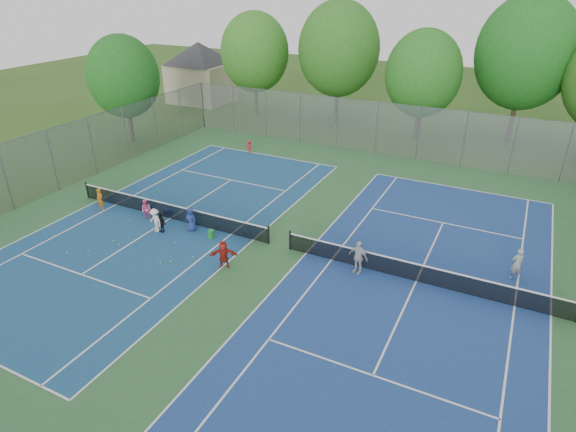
% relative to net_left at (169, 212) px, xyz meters
% --- Properties ---
extents(ground, '(120.00, 120.00, 0.00)m').
position_rel_net_left_xyz_m(ground, '(7.00, 0.00, -0.46)').
color(ground, '#2E5219').
rests_on(ground, ground).
extents(court_pad, '(32.00, 32.00, 0.01)m').
position_rel_net_left_xyz_m(court_pad, '(7.00, 0.00, -0.45)').
color(court_pad, '#2C5E33').
rests_on(court_pad, ground).
extents(court_left, '(10.97, 23.77, 0.01)m').
position_rel_net_left_xyz_m(court_left, '(0.00, 0.00, -0.44)').
color(court_left, navy).
rests_on(court_left, court_pad).
extents(court_right, '(10.97, 23.77, 0.01)m').
position_rel_net_left_xyz_m(court_right, '(14.00, 0.00, -0.44)').
color(court_right, navy).
rests_on(court_right, court_pad).
extents(net_left, '(12.87, 0.10, 0.91)m').
position_rel_net_left_xyz_m(net_left, '(0.00, 0.00, 0.00)').
color(net_left, black).
rests_on(net_left, ground).
extents(net_right, '(12.87, 0.10, 0.91)m').
position_rel_net_left_xyz_m(net_right, '(14.00, 0.00, 0.00)').
color(net_right, black).
rests_on(net_right, ground).
extents(fence_north, '(32.00, 0.10, 4.00)m').
position_rel_net_left_xyz_m(fence_north, '(7.00, 16.00, 1.54)').
color(fence_north, gray).
rests_on(fence_north, ground).
extents(fence_west, '(0.10, 32.00, 4.00)m').
position_rel_net_left_xyz_m(fence_west, '(-9.00, 0.00, 1.54)').
color(fence_west, gray).
rests_on(fence_west, ground).
extents(house, '(11.03, 11.03, 7.30)m').
position_rel_net_left_xyz_m(house, '(-15.00, 24.00, 3.76)').
color(house, '#B7A88C').
rests_on(house, ground).
extents(tree_nw, '(6.40, 6.40, 9.58)m').
position_rel_net_left_xyz_m(tree_nw, '(-7.00, 22.00, 5.44)').
color(tree_nw, '#443326').
rests_on(tree_nw, ground).
extents(tree_nl, '(7.20, 7.20, 10.69)m').
position_rel_net_left_xyz_m(tree_nl, '(1.00, 23.00, 6.09)').
color(tree_nl, '#443326').
rests_on(tree_nl, ground).
extents(tree_nc, '(6.00, 6.00, 8.85)m').
position_rel_net_left_xyz_m(tree_nc, '(9.00, 21.00, 4.94)').
color(tree_nc, '#443326').
rests_on(tree_nc, ground).
extents(tree_nr, '(7.60, 7.60, 11.42)m').
position_rel_net_left_xyz_m(tree_nr, '(16.00, 24.00, 6.59)').
color(tree_nr, '#443326').
rests_on(tree_nr, ground).
extents(tree_side_w, '(5.60, 5.60, 8.47)m').
position_rel_net_left_xyz_m(tree_side_w, '(-12.00, 10.00, 4.79)').
color(tree_side_w, '#443326').
rests_on(tree_side_w, ground).
extents(ball_crate, '(0.44, 0.44, 0.31)m').
position_rel_net_left_xyz_m(ball_crate, '(-0.50, 0.42, -0.30)').
color(ball_crate, blue).
rests_on(ball_crate, ground).
extents(ball_hopper, '(0.27, 0.27, 0.49)m').
position_rel_net_left_xyz_m(ball_hopper, '(3.41, -0.84, -0.21)').
color(ball_hopper, green).
rests_on(ball_hopper, ground).
extents(student_a, '(0.51, 0.36, 1.35)m').
position_rel_net_left_xyz_m(student_a, '(-4.37, -0.88, 0.22)').
color(student_a, '#C76A12').
rests_on(student_a, ground).
extents(student_b, '(0.63, 0.52, 1.19)m').
position_rel_net_left_xyz_m(student_b, '(-1.13, -0.60, 0.14)').
color(student_b, pink).
rests_on(student_b, ground).
extents(student_c, '(0.95, 0.68, 1.34)m').
position_rel_net_left_xyz_m(student_c, '(0.31, -1.53, 0.21)').
color(student_c, white).
rests_on(student_c, ground).
extents(student_d, '(0.69, 0.39, 1.12)m').
position_rel_net_left_xyz_m(student_d, '(0.62, -1.42, 0.10)').
color(student_d, black).
rests_on(student_d, ground).
extents(student_e, '(0.69, 0.47, 1.37)m').
position_rel_net_left_xyz_m(student_e, '(1.96, -0.60, 0.23)').
color(student_e, navy).
rests_on(student_e, ground).
extents(student_f, '(1.34, 1.00, 1.40)m').
position_rel_net_left_xyz_m(student_f, '(5.56, -2.87, 0.25)').
color(student_f, '#A62317').
rests_on(student_f, ground).
extents(child_far_baseline, '(0.73, 0.55, 1.01)m').
position_rel_net_left_xyz_m(child_far_baseline, '(-1.70, 11.72, 0.05)').
color(child_far_baseline, '#AB1827').
rests_on(child_far_baseline, ground).
extents(instructor, '(0.68, 0.61, 1.55)m').
position_rel_net_left_xyz_m(instructor, '(17.92, 2.28, 0.32)').
color(instructor, gray).
rests_on(instructor, ground).
extents(teen_court_b, '(1.03, 0.60, 1.65)m').
position_rel_net_left_xyz_m(teen_court_b, '(11.34, -0.46, 0.37)').
color(teen_court_b, beige).
rests_on(teen_court_b, ground).
extents(tennis_ball_0, '(0.07, 0.07, 0.07)m').
position_rel_net_left_xyz_m(tennis_ball_0, '(2.04, -2.15, -0.42)').
color(tennis_ball_0, '#ADD030').
rests_on(tennis_ball_0, ground).
extents(tennis_ball_1, '(0.07, 0.07, 0.07)m').
position_rel_net_left_xyz_m(tennis_ball_1, '(-1.91, -1.19, -0.42)').
color(tennis_ball_1, gold).
rests_on(tennis_ball_1, ground).
extents(tennis_ball_2, '(0.07, 0.07, 0.07)m').
position_rel_net_left_xyz_m(tennis_ball_2, '(-0.40, -3.60, -0.42)').
color(tennis_ball_2, yellow).
rests_on(tennis_ball_2, ground).
extents(tennis_ball_3, '(0.07, 0.07, 0.07)m').
position_rel_net_left_xyz_m(tennis_ball_3, '(-1.34, -4.74, -0.42)').
color(tennis_ball_3, '#D9F238').
rests_on(tennis_ball_3, ground).
extents(tennis_ball_4, '(0.07, 0.07, 0.07)m').
position_rel_net_left_xyz_m(tennis_ball_4, '(3.02, -3.69, -0.42)').
color(tennis_ball_4, '#E0EF37').
rests_on(tennis_ball_4, ground).
extents(tennis_ball_5, '(0.07, 0.07, 0.07)m').
position_rel_net_left_xyz_m(tennis_ball_5, '(3.76, -2.89, -0.42)').
color(tennis_ball_5, yellow).
rests_on(tennis_ball_5, ground).
extents(tennis_ball_6, '(0.07, 0.07, 0.07)m').
position_rel_net_left_xyz_m(tennis_ball_6, '(-4.14, -4.39, -0.42)').
color(tennis_ball_6, '#AED030').
rests_on(tennis_ball_6, ground).
extents(tennis_ball_7, '(0.07, 0.07, 0.07)m').
position_rel_net_left_xyz_m(tennis_ball_7, '(-0.93, -3.44, -0.42)').
color(tennis_ball_7, yellow).
rests_on(tennis_ball_7, ground).
extents(tennis_ball_8, '(0.07, 0.07, 0.07)m').
position_rel_net_left_xyz_m(tennis_ball_8, '(-2.12, -5.37, -0.42)').
color(tennis_ball_8, '#DAED37').
rests_on(tennis_ball_8, ground).
extents(tennis_ball_9, '(0.07, 0.07, 0.07)m').
position_rel_net_left_xyz_m(tennis_ball_9, '(0.33, -6.43, -0.42)').
color(tennis_ball_9, yellow).
rests_on(tennis_ball_9, ground).
extents(tennis_ball_10, '(0.07, 0.07, 0.07)m').
position_rel_net_left_xyz_m(tennis_ball_10, '(2.63, -3.99, -0.42)').
color(tennis_ball_10, '#C6DF34').
rests_on(tennis_ball_10, ground).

